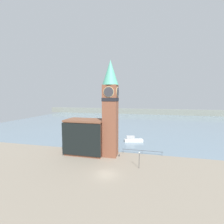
{
  "coord_description": "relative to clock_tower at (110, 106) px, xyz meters",
  "views": [
    {
      "loc": [
        7.77,
        -28.51,
        15.93
      ],
      "look_at": [
        -0.46,
        7.53,
        12.23
      ],
      "focal_mm": 24.0,
      "sensor_mm": 36.0,
      "label": 1
    }
  ],
  "objects": [
    {
      "name": "ground_plane",
      "position": [
        1.45,
        -10.04,
        -13.55
      ],
      "size": [
        160.0,
        160.0,
        0.0
      ],
      "primitive_type": "plane",
      "color": "gray"
    },
    {
      "name": "boat_near",
      "position": [
        4.85,
        14.03,
        -12.79
      ],
      "size": [
        6.75,
        3.27,
        2.11
      ],
      "rotation": [
        0.0,
        0.0,
        0.23
      ],
      "color": "silver",
      "rests_on": "water"
    },
    {
      "name": "mooring_bollard_near",
      "position": [
        2.46,
        -0.15,
        -13.2
      ],
      "size": [
        0.27,
        0.27,
        0.64
      ],
      "color": "#2D2D33",
      "rests_on": "ground_plane"
    },
    {
      "name": "clock_tower",
      "position": [
        0.0,
        0.0,
        0.0
      ],
      "size": [
        4.23,
        4.23,
        25.48
      ],
      "color": "brown",
      "rests_on": "ground_plane"
    },
    {
      "name": "pier_railing",
      "position": [
        8.44,
        2.78,
        -12.59
      ],
      "size": [
        11.21,
        0.08,
        1.09
      ],
      "color": "#333338",
      "rests_on": "ground_plane"
    },
    {
      "name": "lamp_post",
      "position": [
        7.98,
        -5.79,
        -10.89
      ],
      "size": [
        0.32,
        0.32,
        3.78
      ],
      "color": "#2D2D33",
      "rests_on": "ground_plane"
    },
    {
      "name": "pier_building",
      "position": [
        -7.21,
        -0.27,
        -8.64
      ],
      "size": [
        10.78,
        6.23,
        9.77
      ],
      "color": "brown",
      "rests_on": "ground_plane"
    },
    {
      "name": "far_shoreline",
      "position": [
        1.45,
        103.03,
        -11.05
      ],
      "size": [
        180.0,
        3.0,
        5.0
      ],
      "color": "gray",
      "rests_on": "water"
    },
    {
      "name": "water",
      "position": [
        1.45,
        63.03,
        -13.55
      ],
      "size": [
        160.0,
        120.0,
        0.0
      ],
      "color": "slate",
      "rests_on": "ground_plane"
    }
  ]
}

